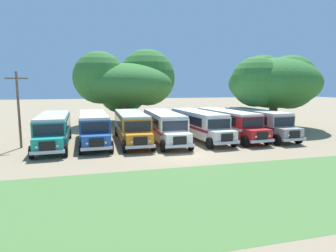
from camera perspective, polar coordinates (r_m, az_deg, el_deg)
ground_plane at (r=22.71m, az=3.13°, el=-5.64°), size 220.00×220.00×0.00m
foreground_grass_strip at (r=15.27m, az=13.02°, el=-12.65°), size 80.00×9.68×0.01m
parked_bus_slot_0 at (r=27.81m, az=-21.96°, el=-0.40°), size 3.05×10.89×2.82m
parked_bus_slot_1 at (r=27.98m, az=-14.76°, el=-0.04°), size 3.00×10.88×2.82m
parked_bus_slot_2 at (r=27.98m, az=-7.39°, el=0.16°), size 2.71×10.84×2.82m
parked_bus_slot_3 at (r=28.01m, az=-0.83°, el=0.23°), size 2.84×10.86×2.82m
parked_bus_slot_4 at (r=29.35m, az=6.17°, el=0.54°), size 3.32×10.94×2.82m
parked_bus_slot_5 at (r=30.63m, az=11.95°, el=0.72°), size 3.45×10.96×2.82m
parked_bus_slot_6 at (r=32.21m, az=17.43°, el=0.88°), size 3.13×10.90×2.82m
broad_shade_tree at (r=41.64m, az=-8.31°, el=8.64°), size 14.50×13.22×10.79m
secondary_tree at (r=38.51m, az=20.54°, el=8.28°), size 12.85×10.79×9.50m
utility_pole at (r=27.69m, az=-27.86°, el=3.34°), size 1.80×0.20×6.62m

